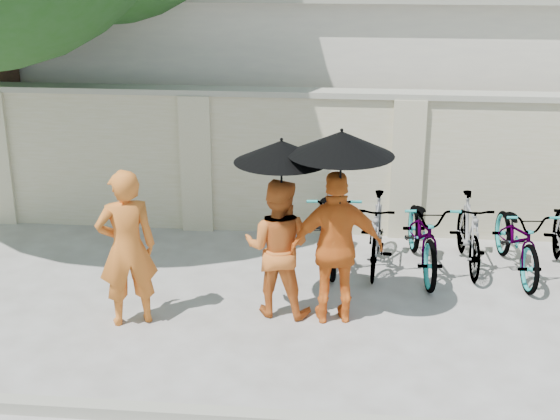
{
  "coord_description": "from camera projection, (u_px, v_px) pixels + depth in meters",
  "views": [
    {
      "loc": [
        1.26,
        -7.55,
        4.12
      ],
      "look_at": [
        0.42,
        0.93,
        1.1
      ],
      "focal_mm": 50.0,
      "sensor_mm": 36.0,
      "label": 1
    }
  ],
  "objects": [
    {
      "name": "parasol_center",
      "position": [
        282.0,
        151.0,
        8.28
      ],
      "size": [
        1.03,
        1.03,
        1.15
      ],
      "color": "black",
      "rests_on": "ground"
    },
    {
      "name": "bike_2",
      "position": [
        423.0,
        233.0,
        9.97
      ],
      "size": [
        0.85,
        1.99,
        1.01
      ],
      "primitive_type": "imported",
      "rotation": [
        0.0,
        0.0,
        0.09
      ],
      "color": "slate",
      "rests_on": "ground"
    },
    {
      "name": "monk_left",
      "position": [
        127.0,
        248.0,
        8.49
      ],
      "size": [
        0.77,
        0.66,
        1.79
      ],
      "primitive_type": "imported",
      "rotation": [
        0.0,
        0.0,
        3.57
      ],
      "color": "orange",
      "rests_on": "ground"
    },
    {
      "name": "monk_right",
      "position": [
        337.0,
        248.0,
        8.54
      ],
      "size": [
        1.08,
        0.58,
        1.75
      ],
      "primitive_type": "imported",
      "rotation": [
        0.0,
        0.0,
        3.3
      ],
      "color": "orange",
      "rests_on": "ground"
    },
    {
      "name": "kerb",
      "position": [
        204.0,
        416.0,
        6.96
      ],
      "size": [
        40.0,
        0.16,
        0.12
      ],
      "primitive_type": "cube",
      "color": "#9B9987",
      "rests_on": "ground"
    },
    {
      "name": "compound_wall",
      "position": [
        336.0,
        165.0,
        11.15
      ],
      "size": [
        20.0,
        0.3,
        2.0
      ],
      "primitive_type": "cube",
      "color": "beige",
      "rests_on": "ground"
    },
    {
      "name": "ground",
      "position": [
        234.0,
        331.0,
        8.58
      ],
      "size": [
        80.0,
        80.0,
        0.0
      ],
      "primitive_type": "plane",
      "color": "#B4B2AD"
    },
    {
      "name": "building_behind",
      "position": [
        397.0,
        79.0,
        14.42
      ],
      "size": [
        14.0,
        6.0,
        3.2
      ],
      "primitive_type": "cube",
      "color": "beige",
      "rests_on": "ground"
    },
    {
      "name": "bike_1",
      "position": [
        377.0,
        233.0,
        10.06
      ],
      "size": [
        0.58,
        1.63,
        0.96
      ],
      "primitive_type": "imported",
      "rotation": [
        0.0,
        0.0,
        -0.08
      ],
      "color": "slate",
      "rests_on": "ground"
    },
    {
      "name": "bike_0",
      "position": [
        331.0,
        224.0,
        10.28
      ],
      "size": [
        0.86,
        2.02,
        1.03
      ],
      "primitive_type": "imported",
      "rotation": [
        0.0,
        0.0,
        0.09
      ],
      "color": "slate",
      "rests_on": "ground"
    },
    {
      "name": "parasol_right",
      "position": [
        341.0,
        143.0,
        8.06
      ],
      "size": [
        1.12,
        1.12,
        1.22
      ],
      "color": "black",
      "rests_on": "ground"
    },
    {
      "name": "monk_center",
      "position": [
        278.0,
        248.0,
        8.74
      ],
      "size": [
        0.86,
        0.72,
        1.61
      ],
      "primitive_type": "imported",
      "rotation": [
        0.0,
        0.0,
        2.99
      ],
      "color": "orange",
      "rests_on": "ground"
    },
    {
      "name": "bike_4",
      "position": [
        518.0,
        238.0,
        9.9
      ],
      "size": [
        0.81,
        1.87,
        0.95
      ],
      "primitive_type": "imported",
      "rotation": [
        0.0,
        0.0,
        0.1
      ],
      "color": "slate",
      "rests_on": "ground"
    },
    {
      "name": "bike_3",
      "position": [
        469.0,
        233.0,
        10.09
      ],
      "size": [
        0.51,
        1.6,
        0.95
      ],
      "primitive_type": "imported",
      "rotation": [
        0.0,
        0.0,
        0.04
      ],
      "color": "slate",
      "rests_on": "ground"
    }
  ]
}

